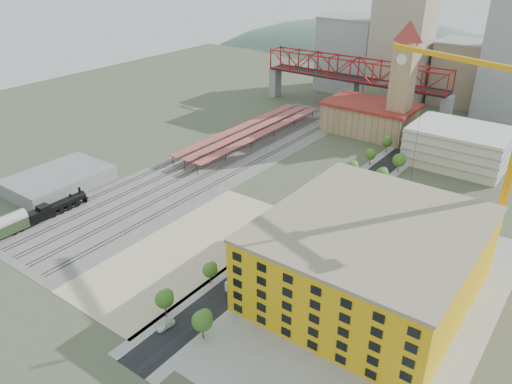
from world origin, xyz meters
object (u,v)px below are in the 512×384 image
Objects in this scene: site_trailer_b at (267,256)px; car_0 at (166,325)px; locomotive at (55,208)px; site_trailer_d at (312,222)px; site_trailer_c at (289,240)px; construction_building at (370,257)px; site_trailer_a at (240,279)px; clock_tower at (404,71)px; tower_crane at (506,128)px.

car_0 is (-3.00, -33.66, -0.56)m from site_trailer_b.
locomotive is 64.89m from car_0.
site_trailer_b reaches higher than site_trailer_d.
car_0 is at bearing -97.77° from site_trailer_d.
site_trailer_c is 2.20× the size of car_0.
construction_building reaches higher than site_trailer_c.
site_trailer_a is at bearing -104.44° from site_trailer_b.
site_trailer_a reaches higher than car_0.
car_0 is (5.00, -137.51, -27.94)m from clock_tower.
locomotive is 2.49× the size of site_trailer_b.
locomotive is at bearing -179.03° from site_trailer_b.
site_trailer_d reaches higher than car_0.
locomotive is 66.33m from site_trailer_a.
site_trailer_c is (-42.92, -25.63, -33.87)m from tower_crane.
site_trailer_b is (0.00, 11.70, 0.07)m from site_trailer_a.
construction_building reaches higher than locomotive.
tower_crane is 5.82× the size of site_trailer_c.
locomotive is at bearing 171.83° from car_0.
locomotive reaches higher than site_trailer_d.
car_0 is (63.00, -15.48, -1.49)m from locomotive.
tower_crane is at bearing 12.59° from site_trailer_d.
car_0 is (-3.00, -43.73, -0.58)m from site_trailer_c.
car_0 is (-45.92, -69.35, -34.46)m from tower_crane.
tower_crane is 6.26× the size of site_trailer_a.
site_trailer_a is at bearing -94.70° from site_trailer_d.
construction_building reaches higher than site_trailer_b.
site_trailer_a is at bearing 87.85° from car_0.
locomotive is 5.41× the size of car_0.
site_trailer_c reaches higher than site_trailer_d.
clock_tower is at bearing 79.97° from site_trailer_b.
clock_tower is at bearing 126.76° from tower_crane.
site_trailer_c reaches higher than site_trailer_a.
site_trailer_a is 34.02m from site_trailer_d.
site_trailer_a is at bearing 5.62° from locomotive.
tower_crane is at bearing 41.78° from site_trailer_c.
locomotive is at bearing -153.16° from site_trailer_d.
locomotive reaches higher than site_trailer_b.
locomotive is 2.64× the size of site_trailer_a.
construction_building is 31.38m from site_trailer_a.
site_trailer_b is (66.00, 18.19, -0.92)m from locomotive.
locomotive is 2.46× the size of site_trailer_c.
locomotive is at bearing -178.67° from site_trailer_a.
clock_tower is 107.36m from construction_building.
clock_tower is at bearing 105.81° from site_trailer_c.
clock_tower is 5.39× the size of site_trailer_b.
tower_crane is at bearing 25.31° from site_trailer_b.
construction_building is at bearing 13.47° from locomotive.
site_trailer_a reaches higher than site_trailer_d.
clock_tower is 137.68m from locomotive.
locomotive is (-92.00, -22.04, -7.17)m from construction_building.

